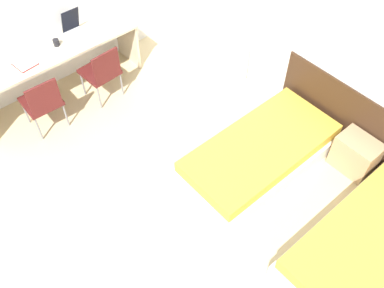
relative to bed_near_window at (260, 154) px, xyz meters
The scene contains 13 objects.
ground_plane 2.90m from the bed_near_window, 98.25° to the right, with size 20.00×20.00×0.00m, color beige.
wall_back 1.63m from the bed_near_window, 111.35° to the left, with size 6.10×0.05×2.70m.
headboard_panel 1.31m from the bed_near_window, 53.00° to the left, with size 2.63×0.03×0.87m.
bed_near_window is the anchor object (origin of this frame).
bed_near_door 1.55m from the bed_near_window, ahead, with size 0.98×1.99×0.37m.
nightstand 1.13m from the bed_near_window, 46.76° to the left, with size 0.49×0.34×0.46m.
radiator 1.97m from the bed_near_window, 151.37° to the left, with size 1.07×0.12×0.54m.
desk 2.95m from the bed_near_window, 155.88° to the right, with size 0.60×2.36×0.76m.
chair_near_laptop 2.36m from the bed_near_window, 161.17° to the right, with size 0.47×0.47×0.83m.
chair_near_notebook 2.76m from the bed_near_window, 143.62° to the right, with size 0.45×0.45×0.83m.
laptop 2.91m from the bed_near_window, 164.40° to the right, with size 0.36×0.25×0.36m.
open_notebook 3.11m from the bed_near_window, 149.21° to the right, with size 0.29×0.27×0.02m.
mug 2.97m from the bed_near_window, 158.35° to the right, with size 0.08×0.08×0.09m.
Camera 1 is at (2.31, 0.16, 4.20)m, focal length 40.00 mm.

